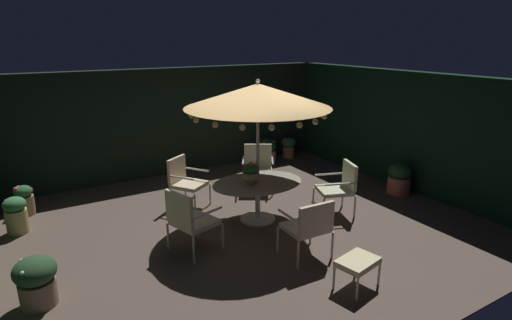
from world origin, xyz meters
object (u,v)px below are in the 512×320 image
(potted_plant_back_right, at_px, (289,146))
(potted_plant_right_far, at_px, (36,279))
(ottoman_footrest, at_px, (358,263))
(potted_plant_back_center, at_px, (399,178))
(potted_plant_left_near, at_px, (266,151))
(patio_dining_table, at_px, (258,190))
(patio_chair_south, at_px, (189,218))
(potted_plant_left_far, at_px, (16,214))
(patio_chair_northeast, at_px, (340,185))
(patio_chair_east, at_px, (258,165))
(patio_umbrella, at_px, (258,96))
(potted_plant_right_near, at_px, (24,199))
(centerpiece_planter, at_px, (251,171))
(patio_chair_north, at_px, (309,224))
(patio_chair_southeast, at_px, (185,179))

(potted_plant_back_right, bearing_deg, potted_plant_right_far, -149.78)
(ottoman_footrest, xyz_separation_m, potted_plant_back_center, (3.22, 2.06, -0.01))
(potted_plant_left_near, bearing_deg, patio_dining_table, -124.80)
(patio_chair_south, xyz_separation_m, potted_plant_left_far, (-2.25, 2.12, -0.24))
(patio_chair_northeast, xyz_separation_m, patio_chair_east, (-0.65, 1.85, -0.01))
(patio_umbrella, relative_size, potted_plant_left_far, 3.97)
(potted_plant_right_near, bearing_deg, potted_plant_back_right, 5.22)
(patio_umbrella, xyz_separation_m, centerpiece_planter, (-0.15, -0.01, -1.29))
(patio_umbrella, relative_size, potted_plant_back_right, 4.59)
(patio_umbrella, xyz_separation_m, potted_plant_back_right, (2.83, 3.03, -1.94))
(patio_chair_south, relative_size, ottoman_footrest, 1.64)
(potted_plant_left_far, bearing_deg, potted_plant_right_near, 78.91)
(patio_chair_east, xyz_separation_m, potted_plant_right_far, (-4.40, -2.04, -0.20))
(ottoman_footrest, distance_m, potted_plant_back_right, 6.16)
(centerpiece_planter, relative_size, patio_chair_south, 0.39)
(patio_dining_table, xyz_separation_m, potted_plant_right_near, (-3.59, 2.45, -0.29))
(patio_chair_north, relative_size, potted_plant_left_far, 1.46)
(patio_umbrella, xyz_separation_m, potted_plant_back_center, (3.26, -0.40, -1.90))
(patio_chair_southeast, xyz_separation_m, potted_plant_back_right, (3.71, 1.75, -0.25))
(patio_chair_northeast, bearing_deg, potted_plant_right_near, 149.50)
(patio_umbrella, relative_size, patio_chair_north, 2.72)
(patio_dining_table, distance_m, patio_chair_north, 1.54)
(potted_plant_back_center, xyz_separation_m, potted_plant_left_near, (-1.25, 3.29, -0.01))
(centerpiece_planter, height_order, potted_plant_back_center, centerpiece_planter)
(patio_chair_east, bearing_deg, potted_plant_back_right, 40.14)
(patio_dining_table, distance_m, centerpiece_planter, 0.40)
(patio_umbrella, height_order, ottoman_footrest, patio_umbrella)
(patio_umbrella, relative_size, centerpiece_planter, 6.45)
(potted_plant_left_far, xyz_separation_m, potted_plant_right_far, (0.14, -2.38, 0.02))
(patio_dining_table, relative_size, patio_umbrella, 0.66)
(potted_plant_back_right, bearing_deg, patio_dining_table, -133.05)
(patio_chair_northeast, height_order, potted_plant_back_right, patio_chair_northeast)
(patio_chair_north, distance_m, patio_chair_northeast, 1.82)
(patio_dining_table, relative_size, potted_plant_right_near, 2.91)
(potted_plant_left_far, height_order, potted_plant_back_right, potted_plant_left_far)
(patio_dining_table, height_order, potted_plant_back_center, patio_dining_table)
(ottoman_footrest, height_order, potted_plant_back_right, potted_plant_back_right)
(potted_plant_right_far, bearing_deg, patio_chair_east, 24.82)
(potted_plant_right_far, xyz_separation_m, potted_plant_back_center, (6.85, 0.31, -0.00))
(centerpiece_planter, xyz_separation_m, patio_chair_north, (0.10, -1.53, -0.41))
(patio_chair_east, height_order, potted_plant_back_center, patio_chair_east)
(centerpiece_planter, relative_size, patio_chair_east, 0.40)
(centerpiece_planter, relative_size, potted_plant_back_right, 0.71)
(patio_chair_south, height_order, potted_plant_left_near, patio_chair_south)
(patio_dining_table, bearing_deg, patio_umbrella, -4.99)
(patio_chair_northeast, height_order, potted_plant_left_far, patio_chair_northeast)
(patio_chair_east, height_order, patio_chair_southeast, patio_chair_east)
(patio_chair_northeast, bearing_deg, potted_plant_left_far, 157.13)
(patio_umbrella, height_order, patio_chair_north, patio_umbrella)
(patio_dining_table, relative_size, potted_plant_back_center, 2.50)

